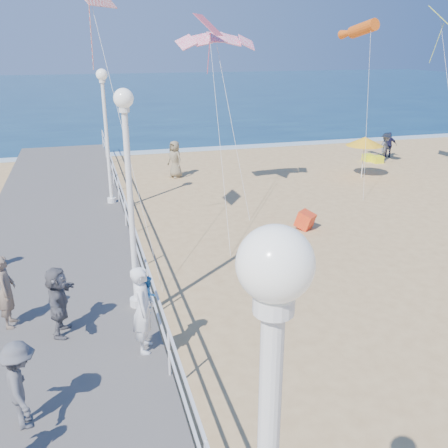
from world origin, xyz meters
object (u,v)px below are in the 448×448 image
object	(u,v)px
spectator_2	(21,385)
beach_chair_left	(368,158)
beach_walker_a	(386,147)
beach_walker_b	(389,145)
box_kite	(305,222)
lamp_post_mid	(129,180)
spectator_6	(6,291)
woman_holding_toddler	(143,309)
spectator_5	(58,301)
beach_chair_right	(377,159)
beach_walker_c	(175,159)
toddler_held	(149,294)
beach_umbrella	(365,141)
lamp_post_far	(106,123)

from	to	relation	value
spectator_2	beach_chair_left	xyz separation A→B (m)	(17.70, 18.16, -1.01)
beach_walker_a	beach_chair_left	xyz separation A→B (m)	(-0.91, 0.31, -0.65)
beach_walker_a	beach_walker_b	size ratio (longest dim) A/B	1.10
spectator_2	box_kite	xyz separation A→B (m)	(9.17, 8.50, -0.91)
lamp_post_mid	spectator_6	xyz separation A→B (m)	(-2.95, -0.12, -2.38)
woman_holding_toddler	spectator_5	xyz separation A→B (m)	(-1.75, 1.14, -0.15)
beach_walker_a	beach_chair_right	world-z (taller)	beach_walker_a
beach_chair_right	beach_walker_c	bearing A→B (deg)	-179.72
spectator_5	beach_walker_b	world-z (taller)	spectator_5
lamp_post_mid	spectator_2	size ratio (longest dim) A/B	3.28
lamp_post_mid	woman_holding_toddler	size ratio (longest dim) A/B	2.74
beach_chair_left	beach_chair_right	size ratio (longest dim) A/B	1.00
beach_walker_b	beach_chair_left	bearing A→B (deg)	45.05
toddler_held	beach_walker_a	bearing A→B (deg)	-35.38
lamp_post_mid	beach_walker_a	bearing A→B (deg)	41.07
spectator_2	beach_umbrella	size ratio (longest dim) A/B	0.76
beach_walker_b	box_kite	distance (m)	14.50
woman_holding_toddler	spectator_2	world-z (taller)	woman_holding_toddler
lamp_post_far	spectator_2	xyz separation A→B (m)	(-2.33, -12.67, -2.45)
beach_walker_b	box_kite	xyz separation A→B (m)	(-10.25, -10.24, -0.47)
lamp_post_far	beach_chair_right	distance (m)	16.75
beach_walker_b	spectator_6	bearing A→B (deg)	63.64
spectator_2	beach_chair_left	distance (m)	25.38
lamp_post_mid	beach_walker_c	bearing A→B (deg)	75.49
beach_walker_a	beach_walker_c	bearing A→B (deg)	145.85
spectator_6	lamp_post_mid	bearing A→B (deg)	-86.27
woman_holding_toddler	spectator_6	size ratio (longest dim) A/B	1.10
toddler_held	spectator_6	bearing A→B (deg)	70.74
spectator_2	beach_chair_right	distance (m)	25.16
beach_chair_left	spectator_2	bearing A→B (deg)	-134.26
spectator_5	beach_chair_left	xyz separation A→B (m)	(17.16, 15.32, -1.02)
spectator_5	beach_walker_b	size ratio (longest dim) A/B	1.07
woman_holding_toddler	spectator_5	size ratio (longest dim) A/B	1.18
spectator_2	beach_chair_right	bearing A→B (deg)	-56.07
lamp_post_mid	beach_chair_right	xyz separation A→B (m)	(15.63, 13.91, -3.46)
lamp_post_far	spectator_5	bearing A→B (deg)	-100.35
beach_chair_left	box_kite	bearing A→B (deg)	-131.43
box_kite	beach_chair_right	xyz separation A→B (m)	(8.80, 9.08, -0.10)
beach_chair_left	lamp_post_mid	bearing A→B (deg)	-136.67
spectator_5	beach_chair_left	distance (m)	23.03
lamp_post_mid	woman_holding_toddler	bearing A→B (deg)	-91.45
lamp_post_mid	spectator_6	bearing A→B (deg)	-177.68
spectator_5	lamp_post_mid	bearing A→B (deg)	-55.92
beach_walker_a	beach_chair_right	xyz separation A→B (m)	(-0.64, -0.27, -0.65)
lamp_post_far	beach_walker_a	bearing A→B (deg)	17.66
lamp_post_far	spectator_6	world-z (taller)	lamp_post_far
woman_holding_toddler	beach_chair_right	bearing A→B (deg)	-34.71
beach_walker_a	beach_chair_right	size ratio (longest dim) A/B	3.07
lamp_post_mid	beach_umbrella	distance (m)	17.13
woman_holding_toddler	lamp_post_far	bearing A→B (deg)	9.66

